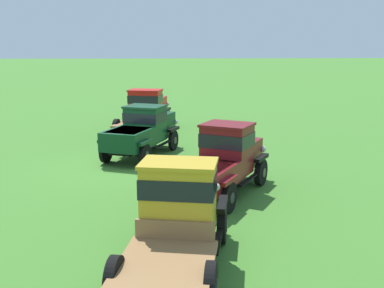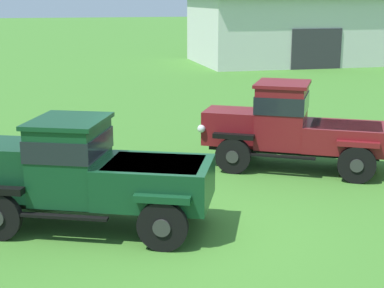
# 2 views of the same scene
# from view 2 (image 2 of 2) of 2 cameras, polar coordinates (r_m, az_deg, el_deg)

# --- Properties ---
(ground_plane) EXTENTS (240.00, 240.00, 0.00)m
(ground_plane) POSITION_cam_2_polar(r_m,az_deg,el_deg) (10.95, -0.64, -8.63)
(ground_plane) COLOR #3D7528
(farm_shed) EXTENTS (18.10, 8.68, 4.55)m
(farm_shed) POSITION_cam_2_polar(r_m,az_deg,el_deg) (41.07, 13.03, 11.02)
(farm_shed) COLOR silver
(farm_shed) RESTS_ON ground
(vintage_truck_second_in_line) EXTENTS (4.89, 3.25, 2.08)m
(vintage_truck_second_in_line) POSITION_cam_2_polar(r_m,az_deg,el_deg) (11.07, -10.52, -2.56)
(vintage_truck_second_in_line) COLOR black
(vintage_truck_second_in_line) RESTS_ON ground
(vintage_truck_midrow_center) EXTENTS (4.68, 3.49, 2.19)m
(vintage_truck_midrow_center) POSITION_cam_2_polar(r_m,az_deg,el_deg) (14.89, 9.52, 1.76)
(vintage_truck_midrow_center) COLOR black
(vintage_truck_midrow_center) RESTS_ON ground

